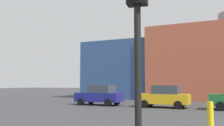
% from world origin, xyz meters
% --- Properties ---
extents(parked_car_0, '(3.87, 1.90, 1.68)m').
position_xyz_m(parked_car_0, '(-12.08, 7.71, 0.83)').
color(parked_car_0, navy).
rests_on(parked_car_0, ground_plane).
extents(parked_car_1, '(3.80, 1.87, 1.65)m').
position_xyz_m(parked_car_1, '(-6.65, 7.71, 0.82)').
color(parked_car_1, gold).
rests_on(parked_car_1, ground_plane).
extents(traffic_light_near_left, '(0.39, 0.38, 4.03)m').
position_xyz_m(traffic_light_near_left, '(-3.63, -7.14, 2.96)').
color(traffic_light_near_left, black).
rests_on(traffic_light_near_left, ground_plane).
extents(bollard_yellow_1, '(0.24, 0.24, 1.05)m').
position_xyz_m(bollard_yellow_1, '(-2.90, -0.56, 0.52)').
color(bollard_yellow_1, yellow).
rests_on(bollard_yellow_1, ground_plane).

